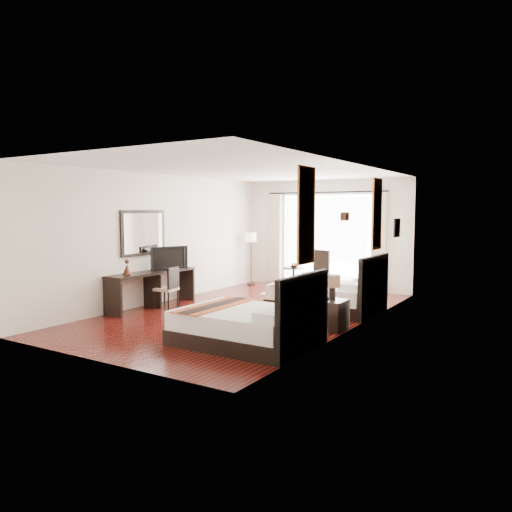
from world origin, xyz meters
The scene contains 29 objects.
floor centered at (0.00, 0.00, -0.01)m, with size 4.50×7.50×0.01m, color black.
ceiling centered at (0.00, 0.00, 2.79)m, with size 4.50×7.50×0.02m, color white.
wall_headboard centered at (2.25, 0.00, 1.40)m, with size 0.01×7.50×2.80m, color silver.
wall_desk centered at (-2.25, 0.00, 1.40)m, with size 0.01×7.50×2.80m, color silver.
wall_window centered at (0.00, 3.75, 1.40)m, with size 4.50×0.01×2.80m, color silver.
wall_entry centered at (0.00, -3.75, 1.40)m, with size 4.50×0.01×2.80m, color silver.
window_glass centered at (0.00, 3.73, 1.30)m, with size 2.40×0.02×2.20m, color white.
sheer_curtain centered at (0.00, 3.67, 1.30)m, with size 2.30×0.02×2.10m, color white.
drape_left centered at (-1.45, 3.63, 1.28)m, with size 0.35×0.14×2.35m, color #BFAE94.
drape_right centered at (1.45, 3.63, 1.28)m, with size 0.35×0.14×2.35m, color #BFAE94.
art_panel_near centered at (2.23, -1.95, 1.95)m, with size 0.03×0.50×1.35m, color maroon.
art_panel_far centered at (2.23, 1.07, 1.95)m, with size 0.03×0.50×1.35m, color maroon.
wall_sconce centered at (2.19, -0.44, 1.92)m, with size 0.10×0.14×0.14m, color #3E2216.
mirror_frame centered at (-2.22, -0.58, 1.55)m, with size 0.04×1.25×0.95m, color black.
mirror_glass centered at (-2.19, -0.58, 1.55)m, with size 0.01×1.12×0.82m, color white.
bed_near centered at (1.30, -1.95, 0.29)m, with size 2.01×1.57×1.13m.
bed_far centered at (1.28, 1.07, 0.30)m, with size 2.06×1.60×1.16m.
nightstand centered at (1.99, -0.44, 0.25)m, with size 0.43×0.53×0.51m, color black.
table_lamp centered at (1.96, -0.39, 0.79)m, with size 0.27×0.27×0.43m.
vase centered at (1.96, -0.62, 0.56)m, with size 0.12×0.12×0.12m, color black.
console_desk centered at (-1.99, -0.58, 0.38)m, with size 0.50×2.20×0.76m, color black.
television centered at (-1.97, -0.13, 1.00)m, with size 0.87×0.11×0.50m, color black.
bronze_figurine centered at (-1.99, -1.28, 0.89)m, with size 0.18×0.18×0.27m, color #3E2216, non-canonical shape.
desk_chair centered at (-1.66, -0.50, 0.26)m, with size 0.44×0.44×0.86m.
floor_lamp centered at (-1.92, 3.14, 1.20)m, with size 0.29×0.29×1.43m.
side_table centered at (-0.53, 2.96, 0.29)m, with size 0.51×0.51×0.58m, color black.
fruit_bowl centered at (-0.51, 2.94, 0.61)m, with size 0.23×0.23×0.06m, color #462E19.
window_chair centered at (0.17, 2.83, 0.32)m, with size 0.57×0.57×1.05m.
jute_rug centered at (-0.44, 2.41, 0.01)m, with size 1.13×0.77×0.01m, color tan.
Camera 1 is at (5.29, -8.17, 2.02)m, focal length 35.00 mm.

